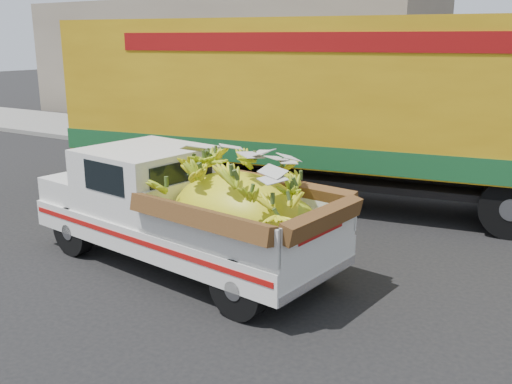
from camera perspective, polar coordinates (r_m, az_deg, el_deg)
The scene contains 6 objects.
ground at distance 9.67m, azimuth -15.86°, elevation -6.15°, with size 100.00×100.00×0.00m, color black.
curb at distance 15.35m, azimuth 4.66°, elevation 2.49°, with size 60.00×0.25×0.15m, color gray.
sidewalk at distance 17.21m, azimuth 7.87°, elevation 3.75°, with size 60.00×4.00×0.14m, color gray.
building_left at distance 25.99m, azimuth -3.07°, elevation 13.05°, with size 18.00×6.00×5.00m, color gray.
pickup_truck at distance 8.44m, azimuth -5.66°, elevation -1.96°, with size 5.20×2.43×1.76m.
semi_trailer at distance 11.99m, azimuth 8.02°, elevation 8.78°, with size 12.07×4.34×3.80m.
Camera 1 is at (6.79, -5.99, 3.40)m, focal length 40.00 mm.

